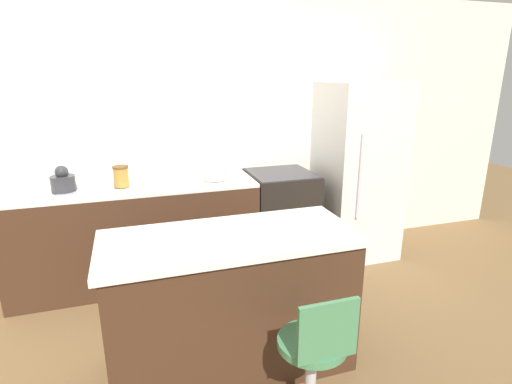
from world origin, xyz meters
TOP-DOWN VIEW (x-y plane):
  - ground_plane at (0.00, 0.00)m, footprint 14.00×14.00m
  - wall_back at (0.00, 0.67)m, footprint 8.00×0.06m
  - back_counter at (-0.32, 0.33)m, footprint 2.12×0.62m
  - kitchen_island at (0.21, -1.01)m, footprint 1.55×0.67m
  - oven_range at (1.06, 0.33)m, footprint 0.62×0.63m
  - refrigerator at (1.87, 0.28)m, footprint 0.73×0.73m
  - stool_chair at (0.50, -1.62)m, footprint 0.37×0.37m
  - kettle at (-0.86, 0.29)m, footprint 0.19×0.19m
  - mixing_bowl at (0.40, 0.29)m, footprint 0.22×0.22m
  - canister_jar at (-0.41, 0.29)m, footprint 0.13×0.13m

SIDE VIEW (x-z plane):
  - ground_plane at x=0.00m, z-range 0.00..0.00m
  - stool_chair at x=0.50m, z-range -0.02..0.82m
  - back_counter at x=-0.32m, z-range 0.00..0.92m
  - kitchen_island at x=0.21m, z-range 0.00..0.92m
  - oven_range at x=1.06m, z-range 0.00..0.92m
  - refrigerator at x=1.87m, z-range 0.00..1.77m
  - mixing_bowl at x=0.40m, z-range 0.92..1.02m
  - kettle at x=-0.86m, z-range 0.90..1.11m
  - canister_jar at x=-0.41m, z-range 0.92..1.10m
  - wall_back at x=0.00m, z-range 0.00..2.60m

